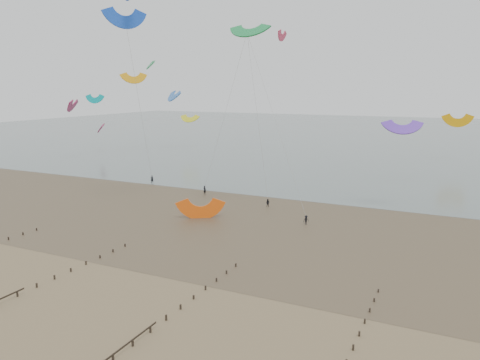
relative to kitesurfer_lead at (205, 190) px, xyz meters
name	(u,v)px	position (x,y,z in m)	size (l,w,h in m)	color
ground	(156,298)	(20.51, -46.70, -0.94)	(500.00, 500.00, 0.00)	brown
sea_and_shore	(250,217)	(16.43, -12.30, -0.93)	(500.00, 665.00, 0.03)	#475654
kitesurfer_lead	(205,190)	(0.00, 0.00, 0.00)	(0.69, 0.45, 1.88)	black
kitesurfers	(466,215)	(51.26, 2.31, -0.09)	(104.40, 28.55, 1.87)	black
grounded_kite	(201,218)	(8.82, -16.83, -0.94)	(7.26, 3.80, 5.53)	#FD5C10
kites_airborne	(308,87)	(8.99, 43.41, 22.02)	(253.45, 125.19, 40.59)	#9F1849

